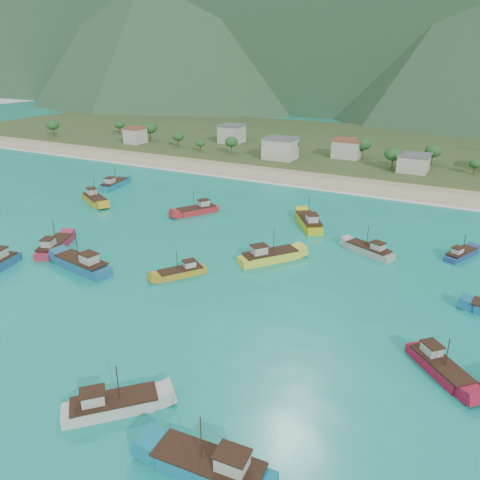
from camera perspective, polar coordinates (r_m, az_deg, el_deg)
The scene contains 19 objects.
ground at distance 74.85m, azimuth -5.80°, elevation -6.79°, with size 600.00×600.00×0.00m, color #0D907F.
beach at distance 142.86m, azimuth 12.05°, elevation 6.81°, with size 400.00×18.00×1.20m, color beige.
land at distance 200.95m, azimuth 17.16°, elevation 10.57°, with size 400.00×110.00×2.40m, color #385123.
surf_line at distance 134.05m, azimuth 10.87°, elevation 5.93°, with size 400.00×2.50×0.08m, color white.
village at distance 161.59m, azimuth 19.75°, elevation 9.45°, with size 211.53×32.85×7.23m.
vegetation at distance 164.89m, azimuth 14.94°, elevation 10.34°, with size 278.66×25.18×8.68m.
boat_1 at distance 87.33m, azimuth -18.65°, elevation -2.90°, with size 12.50×5.39×7.15m.
boat_2 at distance 81.39m, azimuth -7.17°, elevation -3.98°, with size 6.92×8.45×5.04m.
boat_3 at distance 97.85m, azimuth -21.68°, elevation -0.75°, with size 6.94×11.00×6.26m.
boat_4 at distance 46.96m, azimuth -3.56°, elevation -26.04°, with size 11.75×4.24×6.82m.
boat_8 at distance 97.16m, azimuth 25.28°, elevation -1.65°, with size 5.45×8.52×4.86m.
boat_10 at distance 62.78m, azimuth 23.14°, elevation -14.13°, with size 8.74×8.74×5.64m.
boat_14 at distance 112.66m, azimuth -5.27°, elevation 3.59°, with size 7.83×10.44×6.09m.
boat_16 at distance 54.60m, azimuth -15.26°, elevation -18.92°, with size 9.21×9.32×5.98m.
boat_19 at distance 139.87m, azimuth -15.05°, elevation 6.56°, with size 5.05×11.26×6.42m.
boat_21 at distance 86.30m, azimuth 3.57°, elevation -2.08°, with size 9.61×11.06×6.72m.
boat_22 at distance 92.68m, azimuth 15.48°, elevation -1.26°, with size 10.02×6.52×5.72m.
boat_24 at distance 104.63m, azimuth 8.40°, elevation 2.10°, with size 9.59×11.74×7.00m.
boat_26 at distance 126.11m, azimuth -17.28°, elevation 4.71°, with size 11.41×8.13×6.60m.
Camera 1 is at (37.38, -54.22, 35.57)m, focal length 35.00 mm.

